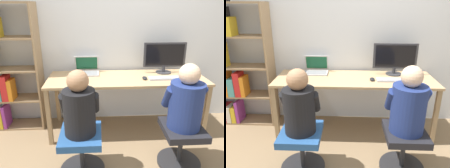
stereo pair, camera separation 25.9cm
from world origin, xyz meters
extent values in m
plane|color=#846B4C|center=(0.00, 0.00, 0.00)|extent=(14.00, 14.00, 0.00)
cube|color=silver|center=(0.00, 0.73, 1.30)|extent=(10.00, 0.05, 2.60)
cube|color=tan|center=(0.00, 0.33, 0.74)|extent=(2.00, 0.66, 0.03)
cube|color=#9C7D56|center=(-0.96, 0.04, 0.36)|extent=(0.05, 0.05, 0.73)
cube|color=#9C7D56|center=(0.96, 0.04, 0.36)|extent=(0.05, 0.05, 0.73)
cube|color=#9C7D56|center=(-0.96, 0.62, 0.36)|extent=(0.05, 0.05, 0.73)
cube|color=#9C7D56|center=(0.96, 0.62, 0.36)|extent=(0.05, 0.05, 0.73)
cylinder|color=#333338|center=(0.52, 0.51, 0.77)|extent=(0.21, 0.21, 0.01)
cylinder|color=#333338|center=(0.52, 0.51, 0.81)|extent=(0.04, 0.04, 0.07)
cube|color=#333338|center=(0.52, 0.51, 1.00)|extent=(0.57, 0.02, 0.33)
cube|color=black|center=(0.52, 0.49, 1.00)|extent=(0.51, 0.01, 0.28)
cube|color=#B7B7BC|center=(-0.52, 0.48, 0.77)|extent=(0.33, 0.21, 0.02)
cube|color=gray|center=(-0.52, 0.48, 0.78)|extent=(0.29, 0.17, 0.00)
cube|color=#B7B7BC|center=(-0.52, 0.62, 0.88)|extent=(0.33, 0.07, 0.21)
cube|color=#144C2D|center=(-0.52, 0.61, 0.88)|extent=(0.29, 0.05, 0.17)
cube|color=#B2B2B7|center=(0.49, 0.24, 0.77)|extent=(0.44, 0.13, 0.02)
cube|color=#97979C|center=(0.49, 0.24, 0.78)|extent=(0.40, 0.11, 0.00)
ellipsoid|color=black|center=(0.21, 0.25, 0.77)|extent=(0.06, 0.11, 0.03)
cylinder|color=#262628|center=(0.50, -0.40, 0.02)|extent=(0.46, 0.46, 0.04)
cylinder|color=#262628|center=(0.50, -0.40, 0.21)|extent=(0.05, 0.05, 0.36)
cube|color=black|center=(0.50, -0.40, 0.43)|extent=(0.40, 0.45, 0.07)
cylinder|color=#262628|center=(-0.54, -0.45, 0.02)|extent=(0.46, 0.46, 0.04)
cylinder|color=#262628|center=(-0.54, -0.45, 0.21)|extent=(0.05, 0.05, 0.36)
cube|color=#234C84|center=(-0.54, -0.45, 0.43)|extent=(0.40, 0.45, 0.07)
cylinder|color=navy|center=(0.50, -0.40, 0.70)|extent=(0.33, 0.33, 0.47)
sphere|color=beige|center=(0.50, -0.40, 1.03)|extent=(0.20, 0.20, 0.20)
cylinder|color=navy|center=(0.34, -0.33, 0.77)|extent=(0.09, 0.21, 0.27)
cylinder|color=navy|center=(0.65, -0.33, 0.77)|extent=(0.09, 0.21, 0.27)
cylinder|color=black|center=(-0.54, -0.45, 0.69)|extent=(0.30, 0.30, 0.45)
sphere|color=#A87A56|center=(-0.54, -0.45, 1.00)|extent=(0.20, 0.20, 0.20)
cylinder|color=black|center=(-0.69, -0.39, 0.75)|extent=(0.08, 0.20, 0.25)
cylinder|color=black|center=(-0.40, -0.39, 0.75)|extent=(0.08, 0.20, 0.25)
cube|color=#997A56|center=(-1.14, 0.52, 0.83)|extent=(0.02, 0.31, 1.67)
cube|color=#997A56|center=(-1.56, 0.52, 0.01)|extent=(0.82, 0.29, 0.02)
cube|color=#997A56|center=(-1.56, 0.52, 0.42)|extent=(0.82, 0.29, 0.02)
cube|color=#997A56|center=(-1.56, 0.52, 0.83)|extent=(0.82, 0.29, 0.02)
cube|color=#997A56|center=(-1.56, 0.52, 1.25)|extent=(0.82, 0.29, 0.02)
cube|color=#997A56|center=(-1.56, 0.52, 1.66)|extent=(0.82, 0.29, 0.02)
cube|color=red|center=(-1.86, 0.50, 0.14)|extent=(0.08, 0.25, 0.23)
cube|color=silver|center=(-1.78, 0.48, 0.14)|extent=(0.07, 0.21, 0.24)
cube|color=gold|center=(-1.71, 0.46, 0.14)|extent=(0.06, 0.17, 0.23)
cube|color=#8C338C|center=(-1.65, 0.48, 0.18)|extent=(0.04, 0.21, 0.32)
cube|color=orange|center=(-1.75, 0.48, 0.61)|extent=(0.06, 0.20, 0.35)
cube|color=teal|center=(-1.68, 0.46, 0.56)|extent=(0.09, 0.18, 0.25)
cube|color=red|center=(-1.58, 0.46, 0.60)|extent=(0.08, 0.18, 0.34)
cube|color=orange|center=(-1.51, 0.46, 0.58)|extent=(0.05, 0.18, 0.28)
cube|color=gold|center=(-1.58, 0.47, 1.37)|extent=(0.09, 0.19, 0.23)
cube|color=black|center=(-1.54, 0.43, 1.68)|extent=(0.06, 0.03, 0.02)
camera|label=1|loc=(-0.35, -2.30, 1.65)|focal=35.00mm
camera|label=2|loc=(-0.09, -2.30, 1.65)|focal=35.00mm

